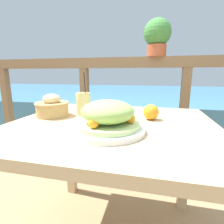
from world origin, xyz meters
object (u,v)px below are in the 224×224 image
at_px(salad_plate, 108,118).
at_px(bread_basket, 52,107).
at_px(drink_glass, 84,104).
at_px(potted_plant, 157,36).

relative_size(salad_plate, bread_basket, 1.63).
xyz_separation_m(salad_plate, bread_basket, (-0.36, 0.19, -0.00)).
height_order(salad_plate, bread_basket, salad_plate).
distance_m(salad_plate, drink_glass, 0.34).
relative_size(bread_basket, potted_plant, 0.61).
height_order(salad_plate, drink_glass, drink_glass).
bearing_deg(drink_glass, potted_plant, 59.56).
distance_m(salad_plate, potted_plant, 1.07).
bearing_deg(drink_glass, salad_plate, -51.52).
xyz_separation_m(bread_basket, potted_plant, (0.55, 0.75, 0.48)).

